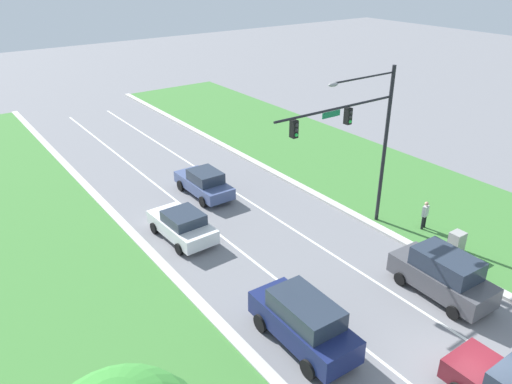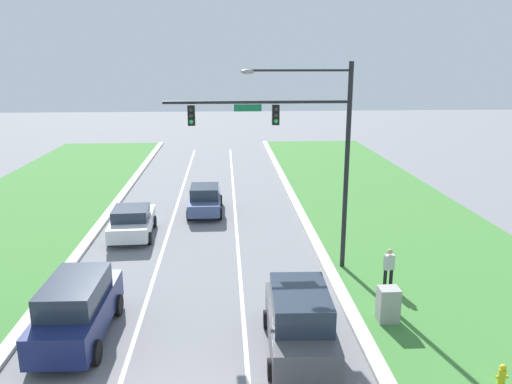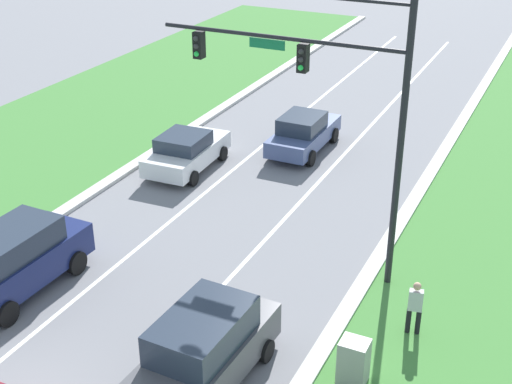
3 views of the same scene
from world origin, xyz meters
TOP-DOWN VIEW (x-y plane):
  - lane_stripe_inner_right at (1.80, 0.00)m, footprint 0.14×81.00m
  - traffic_signal_mast at (4.24, 10.37)m, footprint 7.55×0.41m
  - white_sedan at (-3.56, 15.07)m, footprint 2.26×4.39m
  - graphite_suv at (3.44, 4.10)m, footprint 2.21×4.65m
  - slate_blue_sedan at (0.03, 18.93)m, footprint 2.00×4.56m
  - navy_suv at (-3.57, 5.27)m, footprint 2.13×4.83m
  - utility_cabinet at (6.75, 5.62)m, footprint 0.70×0.60m
  - pedestrian at (7.60, 8.20)m, footprint 0.42×0.29m

SIDE VIEW (x-z plane):
  - lane_stripe_inner_right at x=1.80m, z-range 0.00..0.01m
  - utility_cabinet at x=6.75m, z-range 0.00..1.30m
  - white_sedan at x=-3.56m, z-range 0.00..1.59m
  - slate_blue_sedan at x=0.03m, z-range 0.00..1.68m
  - pedestrian at x=7.60m, z-range 0.09..1.78m
  - graphite_suv at x=3.44m, z-range 0.00..2.08m
  - navy_suv at x=-3.57m, z-range 0.03..2.14m
  - traffic_signal_mast at x=4.24m, z-range 1.39..10.14m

